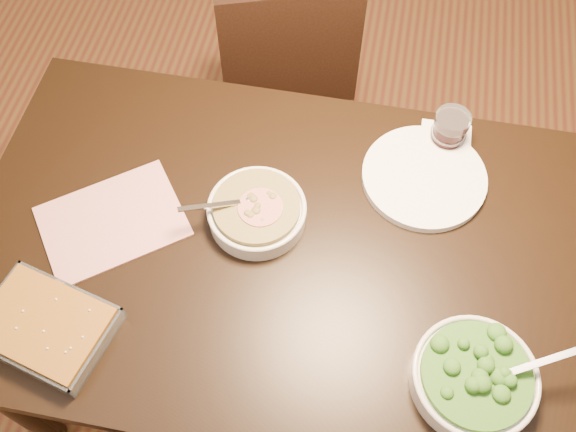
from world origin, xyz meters
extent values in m
plane|color=#4E2316|center=(0.00, 0.00, 0.00)|extent=(4.00, 4.00, 0.00)
cube|color=black|center=(0.00, 0.00, 0.73)|extent=(1.40, 0.90, 0.04)
cube|color=black|center=(0.00, 0.00, 0.66)|extent=(1.26, 0.76, 0.08)
cylinder|color=black|center=(-0.62, -0.37, 0.35)|extent=(0.07, 0.07, 0.71)
cylinder|color=black|center=(-0.62, 0.37, 0.35)|extent=(0.07, 0.07, 0.71)
cylinder|color=black|center=(0.62, 0.37, 0.35)|extent=(0.07, 0.07, 0.71)
cube|color=#B1323A|center=(-0.38, -0.01, 0.75)|extent=(0.39, 0.37, 0.01)
cube|color=white|center=(0.36, 0.36, 0.75)|extent=(0.12, 0.12, 0.00)
cylinder|color=silver|center=(-0.05, 0.06, 0.77)|extent=(0.22, 0.22, 0.04)
torus|color=silver|center=(-0.05, 0.06, 0.80)|extent=(0.22, 0.22, 0.01)
cylinder|color=#39250F|center=(-0.05, 0.06, 0.80)|extent=(0.20, 0.20, 0.02)
cube|color=silver|center=(-0.11, 0.03, 0.81)|extent=(0.13, 0.08, 0.04)
cylinder|color=maroon|center=(-0.04, 0.06, 0.81)|extent=(0.10, 0.10, 0.00)
cylinder|color=silver|center=(0.44, -0.23, 0.77)|extent=(0.24, 0.24, 0.05)
torus|color=silver|center=(0.44, -0.23, 0.80)|extent=(0.25, 0.25, 0.01)
cylinder|color=#15430F|center=(0.44, -0.23, 0.81)|extent=(0.22, 0.22, 0.02)
cube|color=silver|center=(0.51, -0.20, 0.82)|extent=(0.15, 0.08, 0.05)
cube|color=silver|center=(-0.42, -0.28, 0.75)|extent=(0.30, 0.25, 0.01)
cube|color=brown|center=(-0.42, -0.28, 0.78)|extent=(0.28, 0.23, 0.04)
cube|color=silver|center=(-0.40, -0.19, 0.77)|extent=(0.26, 0.07, 0.04)
cube|color=silver|center=(-0.44, -0.37, 0.77)|extent=(0.26, 0.07, 0.04)
cube|color=silver|center=(-0.30, -0.32, 0.77)|extent=(0.05, 0.19, 0.04)
cylinder|color=black|center=(0.36, 0.36, 0.79)|extent=(0.08, 0.08, 0.07)
cylinder|color=silver|center=(0.36, 0.36, 0.83)|extent=(0.08, 0.08, 0.03)
cylinder|color=white|center=(0.31, 0.24, 0.76)|extent=(0.29, 0.29, 0.02)
cube|color=black|center=(-0.15, 0.85, 0.42)|extent=(0.52, 0.52, 0.04)
cylinder|color=black|center=(-0.04, 1.07, 0.20)|extent=(0.04, 0.04, 0.40)
cylinder|color=black|center=(0.07, 0.74, 0.20)|extent=(0.04, 0.04, 0.40)
cylinder|color=black|center=(-0.37, 0.96, 0.20)|extent=(0.04, 0.04, 0.40)
cylinder|color=black|center=(-0.26, 0.63, 0.20)|extent=(0.04, 0.04, 0.40)
cube|color=black|center=(-0.09, 0.68, 0.65)|extent=(0.40, 0.17, 0.44)
camera|label=1|loc=(0.16, -0.66, 2.02)|focal=40.00mm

